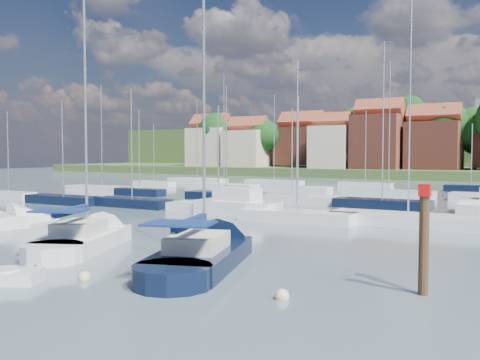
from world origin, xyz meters
The scene contains 10 objects.
ground centered at (0.00, 40.00, 0.00)m, with size 260.00×260.00×0.00m, color #4F626C.
sailboat_centre centered at (-5.23, 3.98, 0.36)m, with size 6.99×11.30×15.02m.
sailboat_navy centered at (2.79, 3.71, 0.35)m, with size 6.66×12.39×16.60m.
tender centered at (-1.87, -4.14, 0.25)m, with size 3.26×2.53×0.64m.
timber_piling centered at (12.92, 2.38, 1.01)m, with size 0.40×0.40×6.28m.
buoy_c centered at (-2.96, -1.57, 0.00)m, with size 0.42×0.42×0.42m, color #D85914.
buoy_d centered at (0.60, -2.20, 0.00)m, with size 0.50×0.50×0.50m, color beige.
buoy_e centered at (2.21, 5.67, 0.00)m, with size 0.43×0.43×0.43m, color #D85914.
buoy_f centered at (8.75, -0.71, 0.00)m, with size 0.52×0.52×0.52m, color beige.
marina_field centered at (1.91, 35.15, 0.43)m, with size 79.62×41.41×15.93m.
Camera 1 is at (16.83, -17.50, 5.18)m, focal length 40.00 mm.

